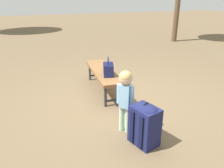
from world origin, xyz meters
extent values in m
plane|color=brown|center=(0.00, 0.00, 0.00)|extent=(40.00, 40.00, 0.00)
cube|color=brown|center=(-0.63, -0.12, 0.42)|extent=(1.62, 0.50, 0.06)
cylinder|color=#2D2D33|center=(0.07, -0.02, 0.20)|extent=(0.05, 0.05, 0.39)
cylinder|color=#2D2D33|center=(0.05, -0.30, 0.20)|extent=(0.05, 0.05, 0.39)
cylinder|color=#2D2D33|center=(-1.32, 0.07, 0.20)|extent=(0.05, 0.05, 0.39)
cylinder|color=#2D2D33|center=(-1.34, -0.21, 0.20)|extent=(0.05, 0.05, 0.39)
cylinder|color=#2D2D33|center=(0.06, -0.16, 0.10)|extent=(0.06, 0.28, 0.04)
cylinder|color=#2D2D33|center=(-1.33, -0.07, 0.10)|extent=(0.06, 0.28, 0.04)
cube|color=#191E4C|center=(-0.32, -0.11, 0.56)|extent=(0.36, 0.26, 0.22)
cube|color=#131639|center=(-0.32, -0.11, 0.67)|extent=(0.33, 0.26, 0.02)
torus|color=#191E4C|center=(-0.32, -0.11, 0.72)|extent=(0.19, 0.07, 0.20)
cylinder|color=#B2D8B2|center=(0.85, -0.32, 0.20)|extent=(0.08, 0.08, 0.40)
cylinder|color=#B2D8B2|center=(0.92, -0.26, 0.20)|extent=(0.08, 0.08, 0.40)
ellipsoid|color=white|center=(0.84, -0.31, 0.02)|extent=(0.10, 0.10, 0.04)
ellipsoid|color=white|center=(0.91, -0.24, 0.02)|extent=(0.10, 0.10, 0.04)
cube|color=#8CBFE5|center=(0.89, -0.29, 0.57)|extent=(0.19, 0.19, 0.34)
cylinder|color=#8CBFE5|center=(0.82, -0.36, 0.59)|extent=(0.06, 0.06, 0.29)
cylinder|color=#8CBFE5|center=(0.96, -0.22, 0.59)|extent=(0.06, 0.06, 0.29)
sphere|color=beige|center=(0.89, -0.29, 0.84)|extent=(0.19, 0.19, 0.19)
sphere|color=tan|center=(0.89, -0.30, 0.86)|extent=(0.18, 0.18, 0.18)
cube|color=#191E4C|center=(1.25, -0.16, 0.27)|extent=(0.43, 0.37, 0.54)
ellipsoid|color=#191E4C|center=(1.25, -0.16, 0.53)|extent=(0.41, 0.35, 0.12)
cube|color=black|center=(1.21, -0.01, 0.19)|extent=(0.26, 0.11, 0.24)
cube|color=black|center=(1.21, -0.33, 0.27)|extent=(0.07, 0.04, 0.46)
cube|color=black|center=(1.37, -0.28, 0.27)|extent=(0.07, 0.04, 0.46)
torus|color=black|center=(1.25, -0.16, 0.58)|extent=(0.04, 0.09, 0.09)
cube|color=#4C2D66|center=(0.37, -0.02, 0.12)|extent=(0.16, 0.19, 0.25)
ellipsoid|color=#4C2D66|center=(0.37, -0.02, 0.24)|extent=(0.15, 0.18, 0.06)
cube|color=#311D42|center=(0.44, 0.00, 0.09)|extent=(0.05, 0.12, 0.11)
cube|color=#311D42|center=(0.30, 0.00, 0.12)|extent=(0.02, 0.03, 0.21)
cube|color=#311D42|center=(0.32, -0.07, 0.12)|extent=(0.02, 0.03, 0.21)
torus|color=#B2B2B7|center=(0.37, -0.02, 0.26)|extent=(0.04, 0.02, 0.04)
camera|label=1|loc=(3.47, -1.45, 1.90)|focal=35.68mm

